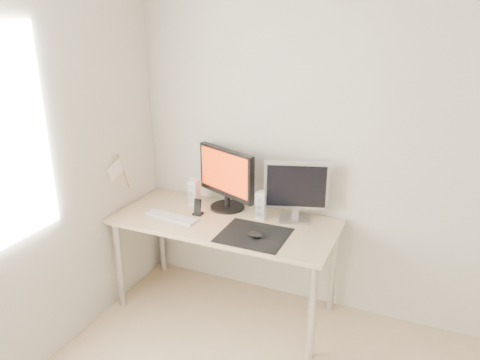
% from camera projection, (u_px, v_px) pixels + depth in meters
% --- Properties ---
extents(wall_back, '(3.50, 0.00, 3.50)m').
position_uv_depth(wall_back, '(373.00, 152.00, 3.13)').
color(wall_back, silver).
rests_on(wall_back, ground).
extents(mousepad, '(0.45, 0.40, 0.00)m').
position_uv_depth(mousepad, '(254.00, 235.00, 3.12)').
color(mousepad, black).
rests_on(mousepad, desk).
extents(mouse, '(0.10, 0.06, 0.04)m').
position_uv_depth(mouse, '(255.00, 235.00, 3.08)').
color(mouse, black).
rests_on(mouse, mousepad).
extents(desk, '(1.60, 0.70, 0.73)m').
position_uv_depth(desk, '(225.00, 230.00, 3.37)').
color(desk, '#D1B587').
rests_on(desk, ground).
extents(main_monitor, '(0.52, 0.34, 0.47)m').
position_uv_depth(main_monitor, '(226.00, 177.00, 3.45)').
color(main_monitor, black).
rests_on(main_monitor, desk).
extents(second_monitor, '(0.44, 0.22, 0.43)m').
position_uv_depth(second_monitor, '(296.00, 189.00, 3.26)').
color(second_monitor, '#AAABAC').
rests_on(second_monitor, desk).
extents(speaker_left, '(0.07, 0.08, 0.21)m').
position_uv_depth(speaker_left, '(194.00, 192.00, 3.57)').
color(speaker_left, white).
rests_on(speaker_left, desk).
extents(speaker_right, '(0.07, 0.08, 0.21)m').
position_uv_depth(speaker_right, '(262.00, 205.00, 3.33)').
color(speaker_right, silver).
rests_on(speaker_right, desk).
extents(keyboard, '(0.43, 0.16, 0.02)m').
position_uv_depth(keyboard, '(171.00, 217.00, 3.37)').
color(keyboard, '#B8B7BA').
rests_on(keyboard, desk).
extents(phone_dock, '(0.07, 0.06, 0.12)m').
position_uv_depth(phone_dock, '(198.00, 210.00, 3.42)').
color(phone_dock, black).
rests_on(phone_dock, desk).
extents(pennant, '(0.01, 0.23, 0.29)m').
position_uv_depth(pennant, '(118.00, 170.00, 3.40)').
color(pennant, '#A57F54').
rests_on(pennant, wall_left).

